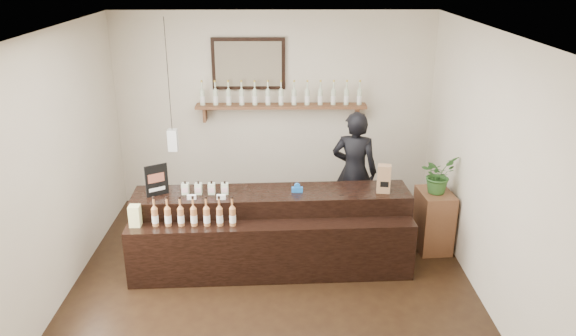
# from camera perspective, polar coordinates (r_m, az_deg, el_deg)

# --- Properties ---
(ground) EXTENTS (5.00, 5.00, 0.00)m
(ground) POSITION_cam_1_polar(r_m,az_deg,el_deg) (6.35, -1.58, -12.43)
(ground) COLOR black
(ground) RESTS_ON ground
(room_shell) EXTENTS (5.00, 5.00, 5.00)m
(room_shell) POSITION_cam_1_polar(r_m,az_deg,el_deg) (5.61, -1.75, 2.31)
(room_shell) COLOR beige
(room_shell) RESTS_ON ground
(back_wall_decor) EXTENTS (2.66, 0.96, 1.69)m
(back_wall_decor) POSITION_cam_1_polar(r_m,az_deg,el_deg) (7.89, -2.51, 8.09)
(back_wall_decor) COLOR brown
(back_wall_decor) RESTS_ON ground
(counter) EXTENTS (3.25, 1.01, 1.05)m
(counter) POSITION_cam_1_polar(r_m,az_deg,el_deg) (6.64, -1.70, -6.62)
(counter) COLOR black
(counter) RESTS_ON ground
(promo_sign) EXTENTS (0.24, 0.16, 0.37)m
(promo_sign) POSITION_cam_1_polar(r_m,az_deg,el_deg) (6.55, -13.20, -1.22)
(promo_sign) COLOR black
(promo_sign) RESTS_ON counter
(paper_bag) EXTENTS (0.17, 0.14, 0.33)m
(paper_bag) POSITION_cam_1_polar(r_m,az_deg,el_deg) (6.57, 9.71, -1.08)
(paper_bag) COLOR #987249
(paper_bag) RESTS_ON counter
(tape_dispenser) EXTENTS (0.13, 0.05, 0.11)m
(tape_dispenser) POSITION_cam_1_polar(r_m,az_deg,el_deg) (6.52, 0.94, -2.11)
(tape_dispenser) COLOR blue
(tape_dispenser) RESTS_ON counter
(side_cabinet) EXTENTS (0.42, 0.56, 0.77)m
(side_cabinet) POSITION_cam_1_polar(r_m,az_deg,el_deg) (7.27, 14.55, -5.17)
(side_cabinet) COLOR brown
(side_cabinet) RESTS_ON ground
(potted_plant) EXTENTS (0.55, 0.55, 0.46)m
(potted_plant) POSITION_cam_1_polar(r_m,az_deg,el_deg) (7.03, 14.99, -0.64)
(potted_plant) COLOR #306026
(potted_plant) RESTS_ON side_cabinet
(shopkeeper) EXTENTS (0.76, 0.59, 1.85)m
(shopkeeper) POSITION_cam_1_polar(r_m,az_deg,el_deg) (7.39, 6.78, 0.39)
(shopkeeper) COLOR black
(shopkeeper) RESTS_ON ground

